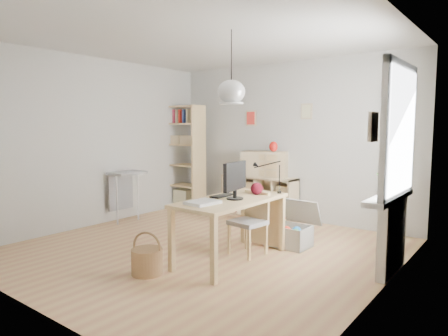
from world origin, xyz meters
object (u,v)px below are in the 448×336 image
Objects in this scene: desk at (231,206)px; storage_chest at (291,231)px; monitor at (235,178)px; tall_bookshelf at (184,153)px; cube_shelf at (259,199)px; drawer_chest at (265,164)px; chair at (250,219)px.

desk is 1.12m from storage_chest.
tall_bookshelf is at bearing 134.48° from monitor.
cube_shelf reaches higher than storage_chest.
storage_chest is at bearing 67.88° from monitor.
monitor is (-0.23, -0.99, 0.80)m from storage_chest.
drawer_chest is (0.14, -0.04, 0.65)m from cube_shelf.
desk is at bearing 170.76° from monitor.
tall_bookshelf is 1.73m from drawer_chest.
tall_bookshelf is at bearing 163.53° from storage_chest.
cube_shelf is at bearing 106.69° from monitor.
tall_bookshelf is 3.29m from monitor.
cube_shelf is 2.15× the size of storage_chest.
desk is 0.75× the size of tall_bookshelf.
desk is 1.92× the size of drawer_chest.
cube_shelf is 1.77m from tall_bookshelf.
tall_bookshelf is at bearing 155.71° from chair.
storage_chest is (0.24, 0.63, -0.25)m from chair.
monitor reaches higher than storage_chest.
desk is 2.97× the size of monitor.
chair reaches higher than storage_chest.
tall_bookshelf is at bearing 170.11° from drawer_chest.
drawer_chest is at bearing 8.01° from tall_bookshelf.
chair is 2.11m from drawer_chest.
desk reaches higher than cube_shelf.
chair is at bearing 83.31° from monitor.
chair is 1.55× the size of monitor.
tall_bookshelf reaches higher than storage_chest.
cube_shelf is at bearing 10.19° from tall_bookshelf.
desk is 2.30× the size of storage_chest.
desk is 2.48m from cube_shelf.
desk reaches higher than storage_chest.
drawer_chest is (-0.88, 2.19, 0.29)m from desk.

